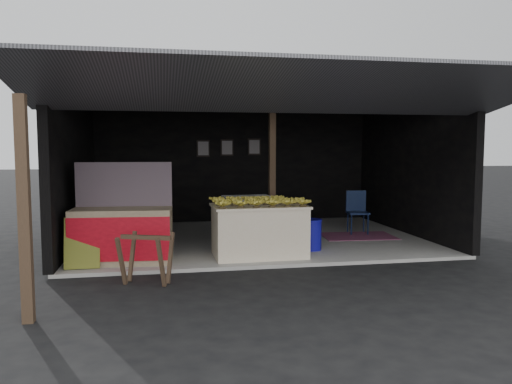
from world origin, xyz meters
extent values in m
plane|color=black|center=(0.00, 0.00, 0.00)|extent=(80.00, 80.00, 0.00)
cube|color=gray|center=(0.00, 2.50, 0.03)|extent=(7.00, 5.00, 0.06)
cube|color=black|center=(0.00, 5.00, 1.51)|extent=(7.00, 0.15, 2.90)
cube|color=black|center=(-3.50, 2.50, 1.51)|extent=(0.15, 5.00, 2.90)
cube|color=black|center=(3.50, 2.50, 1.51)|extent=(0.15, 5.00, 2.90)
cube|color=#232326|center=(0.00, 2.50, 2.96)|extent=(7.20, 5.20, 0.12)
cube|color=#232326|center=(0.00, -0.95, 2.73)|extent=(7.40, 2.47, 0.48)
cube|color=#493324|center=(0.30, 1.90, 1.49)|extent=(0.12, 0.12, 2.85)
cube|color=#493324|center=(-3.30, -1.90, 1.25)|extent=(0.12, 0.12, 2.50)
cube|color=white|center=(-0.19, 0.70, 0.48)|extent=(1.57, 0.96, 0.85)
cube|color=white|center=(-0.19, 0.70, 0.93)|extent=(1.63, 1.02, 0.04)
cube|color=white|center=(-0.27, 1.49, 0.54)|extent=(0.90, 0.63, 0.97)
cube|color=navy|center=(-0.27, 1.19, 0.59)|extent=(0.68, 0.06, 0.29)
cube|color=#B21414|center=(-0.27, 1.19, 0.25)|extent=(0.44, 0.04, 0.10)
cube|color=#998466|center=(-2.48, 0.64, 0.50)|extent=(1.63, 0.82, 0.89)
cube|color=red|center=(-2.48, 0.28, 0.50)|extent=(1.58, 0.15, 0.69)
cube|color=white|center=(-2.48, 0.27, 0.50)|extent=(0.54, 0.05, 0.18)
cube|color=#201B53|center=(-2.48, 0.93, 1.32)|extent=(1.58, 0.18, 0.74)
cube|color=black|center=(-3.06, 0.33, 0.46)|extent=(0.53, 0.20, 0.79)
cube|color=#493324|center=(-2.40, -0.64, 0.36)|extent=(0.15, 0.27, 0.71)
cube|color=#493324|center=(-1.85, -0.86, 0.36)|extent=(0.15, 0.27, 0.71)
cube|color=#493324|center=(-2.27, -0.32, 0.36)|extent=(0.15, 0.27, 0.71)
cube|color=#493324|center=(-1.73, -0.53, 0.36)|extent=(0.15, 0.27, 0.71)
cube|color=#493324|center=(-2.06, -0.59, 0.68)|extent=(0.70, 0.32, 0.06)
cylinder|color=#0F0D90|center=(0.85, 1.04, 0.33)|extent=(0.36, 0.36, 0.54)
cylinder|color=#091434|center=(2.14, 2.35, 0.29)|extent=(0.03, 0.03, 0.46)
cylinder|color=#091434|center=(2.50, 2.30, 0.29)|extent=(0.03, 0.03, 0.46)
cylinder|color=#091434|center=(2.20, 2.71, 0.29)|extent=(0.03, 0.03, 0.46)
cylinder|color=#091434|center=(2.55, 2.65, 0.29)|extent=(0.03, 0.03, 0.46)
cube|color=#091434|center=(2.35, 2.50, 0.52)|extent=(0.50, 0.50, 0.04)
cube|color=#091434|center=(2.38, 2.70, 0.75)|extent=(0.44, 0.10, 0.47)
cube|color=#731951|center=(2.23, 2.20, 0.07)|extent=(1.57, 1.11, 0.01)
cube|color=black|center=(-0.80, 4.90, 1.91)|extent=(0.32, 0.03, 0.42)
cube|color=#4C4C59|center=(-0.80, 4.88, 1.91)|extent=(0.26, 0.02, 0.34)
cube|color=black|center=(-0.20, 4.90, 1.93)|extent=(0.32, 0.03, 0.42)
cube|color=#4C4C59|center=(-0.20, 4.88, 1.93)|extent=(0.26, 0.02, 0.34)
cube|color=black|center=(0.50, 4.90, 1.95)|extent=(0.32, 0.03, 0.42)
cube|color=#4C4C59|center=(0.50, 4.88, 1.95)|extent=(0.26, 0.02, 0.34)
camera|label=1|loc=(-1.82, -7.64, 1.93)|focal=35.00mm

